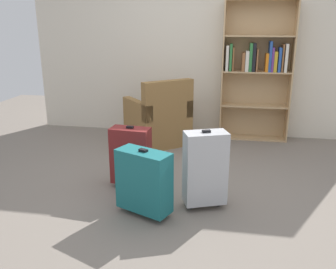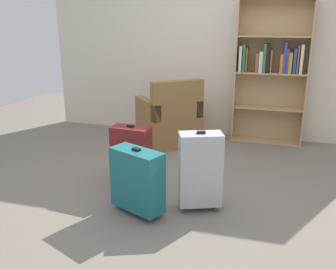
% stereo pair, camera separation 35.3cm
% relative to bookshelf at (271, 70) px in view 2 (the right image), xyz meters
% --- Properties ---
extents(ground_plane, '(8.51, 8.51, 0.00)m').
position_rel_bookshelf_xyz_m(ground_plane, '(-0.81, -1.87, -1.00)').
color(ground_plane, slate).
extents(back_wall, '(4.86, 0.10, 2.60)m').
position_rel_bookshelf_xyz_m(back_wall, '(-0.81, 0.17, 0.30)').
color(back_wall, beige).
rests_on(back_wall, ground).
extents(bookshelf, '(0.94, 0.26, 1.89)m').
position_rel_bookshelf_xyz_m(bookshelf, '(0.00, 0.00, 0.00)').
color(bookshelf, tan).
rests_on(bookshelf, ground).
extents(armchair, '(0.99, 0.99, 0.90)m').
position_rel_bookshelf_xyz_m(armchair, '(-1.28, -0.47, -0.68)').
color(armchair, olive).
rests_on(armchair, ground).
extents(mug, '(0.12, 0.08, 0.10)m').
position_rel_bookshelf_xyz_m(mug, '(-0.77, -0.42, -0.95)').
color(mug, red).
rests_on(mug, ground).
extents(suitcase_dark_red, '(0.40, 0.22, 0.64)m').
position_rel_bookshelf_xyz_m(suitcase_dark_red, '(-1.29, -1.86, -0.67)').
color(suitcase_dark_red, maroon).
rests_on(suitcase_dark_red, ground).
extents(suitcase_silver, '(0.41, 0.31, 0.72)m').
position_rel_bookshelf_xyz_m(suitcase_silver, '(-0.53, -2.16, -0.62)').
color(suitcase_silver, '#B7BABF').
rests_on(suitcase_silver, ground).
extents(suitcase_teal, '(0.51, 0.37, 0.60)m').
position_rel_bookshelf_xyz_m(suitcase_teal, '(-1.03, -2.39, -0.68)').
color(suitcase_teal, '#19666B').
rests_on(suitcase_teal, ground).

